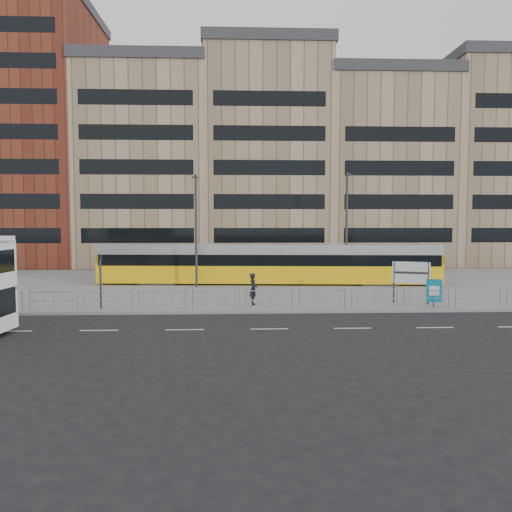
{
  "coord_description": "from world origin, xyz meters",
  "views": [
    {
      "loc": [
        0.44,
        -27.32,
        5.11
      ],
      "look_at": [
        1.76,
        6.0,
        2.78
      ],
      "focal_mm": 35.0,
      "sensor_mm": 36.0,
      "label": 1
    }
  ],
  "objects_px": {
    "ad_panel": "(434,291)",
    "lamp_post_east": "(347,224)",
    "tram": "(268,264)",
    "traffic_light_west": "(100,274)",
    "station_sign": "(411,275)",
    "lamp_post_west": "(196,226)",
    "pedestrian": "(253,289)"
  },
  "relations": [
    {
      "from": "ad_panel",
      "to": "traffic_light_west",
      "type": "bearing_deg",
      "value": -170.32
    },
    {
      "from": "lamp_post_west",
      "to": "lamp_post_east",
      "type": "bearing_deg",
      "value": 4.92
    },
    {
      "from": "ad_panel",
      "to": "station_sign",
      "type": "bearing_deg",
      "value": 128.65
    },
    {
      "from": "ad_panel",
      "to": "lamp_post_west",
      "type": "height_order",
      "value": "lamp_post_west"
    },
    {
      "from": "tram",
      "to": "station_sign",
      "type": "height_order",
      "value": "tram"
    },
    {
      "from": "tram",
      "to": "lamp_post_east",
      "type": "bearing_deg",
      "value": -4.98
    },
    {
      "from": "lamp_post_west",
      "to": "ad_panel",
      "type": "bearing_deg",
      "value": -33.23
    },
    {
      "from": "traffic_light_west",
      "to": "pedestrian",
      "type": "bearing_deg",
      "value": 4.43
    },
    {
      "from": "tram",
      "to": "lamp_post_east",
      "type": "height_order",
      "value": "lamp_post_east"
    },
    {
      "from": "ad_panel",
      "to": "pedestrian",
      "type": "height_order",
      "value": "pedestrian"
    },
    {
      "from": "tram",
      "to": "lamp_post_west",
      "type": "height_order",
      "value": "lamp_post_west"
    },
    {
      "from": "station_sign",
      "to": "traffic_light_west",
      "type": "xyz_separation_m",
      "value": [
        -18.21,
        -1.1,
        0.22
      ]
    },
    {
      "from": "tram",
      "to": "lamp_post_west",
      "type": "relative_size",
      "value": 3.19
    },
    {
      "from": "station_sign",
      "to": "lamp_post_west",
      "type": "bearing_deg",
      "value": 171.26
    },
    {
      "from": "tram",
      "to": "traffic_light_west",
      "type": "distance_m",
      "value": 14.94
    },
    {
      "from": "tram",
      "to": "station_sign",
      "type": "xyz_separation_m",
      "value": [
        7.99,
        -9.78,
        0.17
      ]
    },
    {
      "from": "station_sign",
      "to": "pedestrian",
      "type": "relative_size",
      "value": 1.34
    },
    {
      "from": "tram",
      "to": "lamp_post_west",
      "type": "distance_m",
      "value": 6.58
    },
    {
      "from": "traffic_light_west",
      "to": "lamp_post_west",
      "type": "distance_m",
      "value": 10.44
    },
    {
      "from": "station_sign",
      "to": "ad_panel",
      "type": "distance_m",
      "value": 1.9
    },
    {
      "from": "tram",
      "to": "pedestrian",
      "type": "distance_m",
      "value": 10.03
    },
    {
      "from": "ad_panel",
      "to": "lamp_post_west",
      "type": "bearing_deg",
      "value": 157.76
    },
    {
      "from": "pedestrian",
      "to": "lamp_post_west",
      "type": "height_order",
      "value": "lamp_post_west"
    },
    {
      "from": "lamp_post_west",
      "to": "lamp_post_east",
      "type": "xyz_separation_m",
      "value": [
        11.54,
        0.99,
        0.14
      ]
    },
    {
      "from": "pedestrian",
      "to": "lamp_post_east",
      "type": "distance_m",
      "value": 12.3
    },
    {
      "from": "lamp_post_east",
      "to": "station_sign",
      "type": "bearing_deg",
      "value": -77.39
    },
    {
      "from": "ad_panel",
      "to": "pedestrian",
      "type": "xyz_separation_m",
      "value": [
        -10.33,
        1.42,
        -0.02
      ]
    },
    {
      "from": "ad_panel",
      "to": "lamp_post_east",
      "type": "xyz_separation_m",
      "value": [
        -2.78,
        10.37,
        3.76
      ]
    },
    {
      "from": "traffic_light_west",
      "to": "lamp_post_east",
      "type": "bearing_deg",
      "value": 29.4
    },
    {
      "from": "ad_panel",
      "to": "lamp_post_west",
      "type": "xyz_separation_m",
      "value": [
        -14.32,
        9.38,
        3.62
      ]
    },
    {
      "from": "ad_panel",
      "to": "traffic_light_west",
      "type": "xyz_separation_m",
      "value": [
        -19.02,
        0.43,
        1.01
      ]
    },
    {
      "from": "pedestrian",
      "to": "traffic_light_west",
      "type": "bearing_deg",
      "value": 93.1
    }
  ]
}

